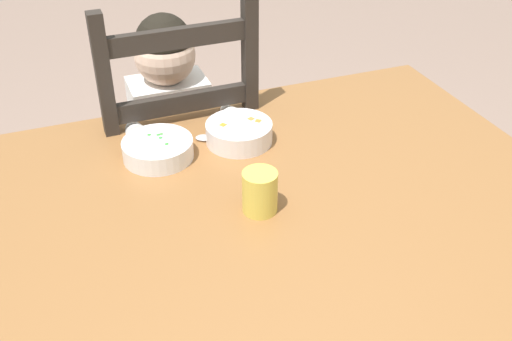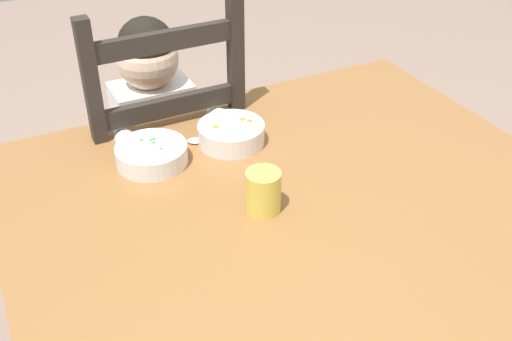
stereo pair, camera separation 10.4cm
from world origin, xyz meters
The scene contains 7 objects.
dining_table centered at (0.00, 0.00, 0.62)m, with size 1.24×1.09×0.71m.
dining_chair centered at (-0.14, 0.59, 0.47)m, with size 0.43×0.43×1.02m.
child_figure centered at (-0.14, 0.59, 0.62)m, with size 0.32×0.31×0.94m.
bowl_of_peas centered at (-0.24, 0.29, 0.73)m, with size 0.17×0.17×0.05m.
bowl_of_carrots centered at (-0.04, 0.29, 0.73)m, with size 0.17×0.17×0.05m.
spoon centered at (-0.10, 0.33, 0.71)m, with size 0.13×0.08×0.01m.
drinking_cup centered at (-0.09, 0.02, 0.75)m, with size 0.07×0.07×0.09m, color #DFC64D.
Camera 1 is at (-0.45, -0.92, 1.49)m, focal length 42.11 mm.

